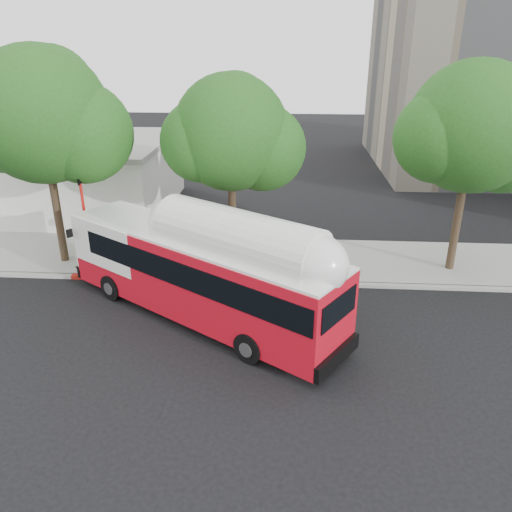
{
  "coord_description": "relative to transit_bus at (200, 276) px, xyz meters",
  "views": [
    {
      "loc": [
        1.54,
        -15.57,
        9.7
      ],
      "look_at": [
        0.29,
        3.0,
        1.69
      ],
      "focal_mm": 35.0,
      "sensor_mm": 36.0,
      "label": 1
    }
  ],
  "objects": [
    {
      "name": "street_tree_left",
      "position": [
        -6.89,
        4.68,
        4.86
      ],
      "size": [
        6.67,
        5.8,
        9.74
      ],
      "color": "#2D2116",
      "rests_on": "ground"
    },
    {
      "name": "ground",
      "position": [
        1.64,
        -0.88,
        -1.74
      ],
      "size": [
        120.0,
        120.0,
        0.0
      ],
      "primitive_type": "plane",
      "color": "black",
      "rests_on": "ground"
    },
    {
      "name": "signal_pole",
      "position": [
        -5.65,
        3.61,
        0.52
      ],
      "size": [
        0.13,
        0.42,
        4.4
      ],
      "color": "red",
      "rests_on": "ground"
    },
    {
      "name": "red_curb_segment",
      "position": [
        -1.36,
        3.02,
        -1.66
      ],
      "size": [
        10.0,
        0.32,
        0.16
      ],
      "primitive_type": "cube",
      "color": "#A11911",
      "rests_on": "ground"
    },
    {
      "name": "street_tree_right",
      "position": [
        11.08,
        4.98,
        4.51
      ],
      "size": [
        6.21,
        5.4,
        9.18
      ],
      "color": "#2D2116",
      "rests_on": "ground"
    },
    {
      "name": "street_tree_mid",
      "position": [
        1.05,
        5.18,
        4.17
      ],
      "size": [
        5.75,
        5.0,
        8.62
      ],
      "color": "#2D2116",
      "rests_on": "ground"
    },
    {
      "name": "low_commercial_bldg",
      "position": [
        -12.36,
        13.12,
        0.41
      ],
      "size": [
        16.2,
        10.2,
        4.25
      ],
      "color": "silver",
      "rests_on": "ground"
    },
    {
      "name": "curb_strip",
      "position": [
        1.64,
        3.02,
        -1.67
      ],
      "size": [
        60.0,
        0.3,
        0.15
      ],
      "primitive_type": "cube",
      "color": "gray",
      "rests_on": "ground"
    },
    {
      "name": "transit_bus",
      "position": [
        0.0,
        0.0,
        0.0
      ],
      "size": [
        11.67,
        8.8,
        3.72
      ],
      "rotation": [
        0.0,
        0.0,
        -0.59
      ],
      "color": "red",
      "rests_on": "ground"
    },
    {
      "name": "sidewalk",
      "position": [
        1.64,
        5.62,
        -1.67
      ],
      "size": [
        60.0,
        5.0,
        0.15
      ],
      "primitive_type": "cube",
      "color": "gray",
      "rests_on": "ground"
    }
  ]
}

